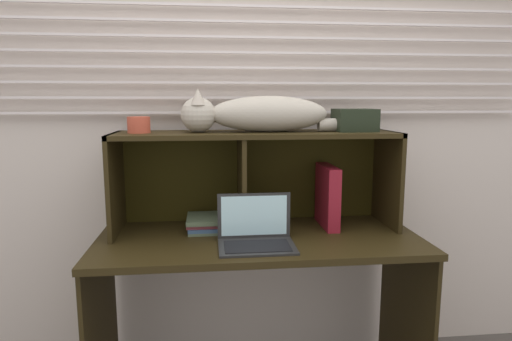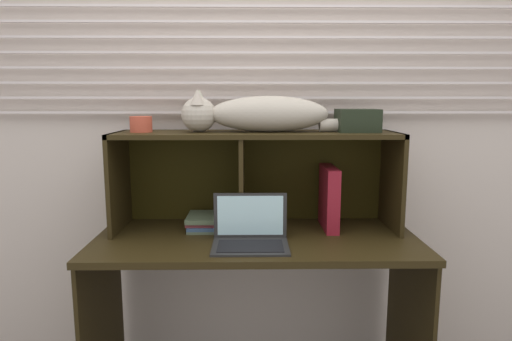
% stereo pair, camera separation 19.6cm
% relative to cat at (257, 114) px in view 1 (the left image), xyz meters
% --- Properties ---
extents(back_panel_with_blinds, '(4.40, 0.08, 2.50)m').
position_rel_cat_xyz_m(back_panel_with_blinds, '(-0.00, 0.22, -0.06)').
color(back_panel_with_blinds, beige).
rests_on(back_panel_with_blinds, ground).
extents(desk, '(1.46, 0.64, 0.76)m').
position_rel_cat_xyz_m(desk, '(-0.00, -0.14, -0.70)').
color(desk, black).
rests_on(desk, ground).
extents(hutch_shelf_unit, '(1.33, 0.35, 0.47)m').
position_rel_cat_xyz_m(hutch_shelf_unit, '(-0.01, 0.03, -0.23)').
color(hutch_shelf_unit, black).
rests_on(hutch_shelf_unit, desk).
extents(cat, '(0.91, 0.18, 0.20)m').
position_rel_cat_xyz_m(cat, '(0.00, 0.00, 0.00)').
color(cat, '#B3AA9A').
rests_on(cat, hutch_shelf_unit).
extents(laptop, '(0.32, 0.23, 0.21)m').
position_rel_cat_xyz_m(laptop, '(-0.03, -0.25, -0.51)').
color(laptop, '#262626').
rests_on(laptop, desk).
extents(binder_upright, '(0.06, 0.26, 0.30)m').
position_rel_cat_xyz_m(binder_upright, '(0.35, -0.00, -0.40)').
color(binder_upright, maroon).
rests_on(binder_upright, desk).
extents(book_stack, '(0.18, 0.22, 0.07)m').
position_rel_cat_xyz_m(book_stack, '(-0.24, -0.00, -0.52)').
color(book_stack, '#4E5D46').
rests_on(book_stack, desk).
extents(small_basket, '(0.10, 0.10, 0.07)m').
position_rel_cat_xyz_m(small_basket, '(-0.54, -0.00, -0.05)').
color(small_basket, '#BF4A34').
rests_on(small_basket, hutch_shelf_unit).
extents(storage_box, '(0.19, 0.17, 0.11)m').
position_rel_cat_xyz_m(storage_box, '(0.47, -0.00, -0.03)').
color(storage_box, black).
rests_on(storage_box, hutch_shelf_unit).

